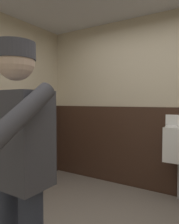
# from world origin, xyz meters

# --- Properties ---
(wall_back) EXTENTS (4.45, 0.12, 2.60)m
(wall_back) POSITION_xyz_m (0.00, 1.68, 1.30)
(wall_back) COLOR beige
(wall_back) RESTS_ON ground_plane
(wainscot_band_back) EXTENTS (3.85, 0.03, 1.25)m
(wainscot_band_back) POSITION_xyz_m (0.00, 1.60, 0.63)
(wainscot_band_back) COLOR #382319
(wainscot_band_back) RESTS_ON ground_plane
(urinal_solo) EXTENTS (0.40, 0.34, 1.24)m
(urinal_solo) POSITION_xyz_m (0.29, 1.46, 0.78)
(urinal_solo) COLOR white
(urinal_solo) RESTS_ON ground_plane
(person) EXTENTS (0.62, 0.60, 1.67)m
(person) POSITION_xyz_m (-0.26, -0.71, 0.98)
(person) COLOR #2D3342
(person) RESTS_ON ground_plane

